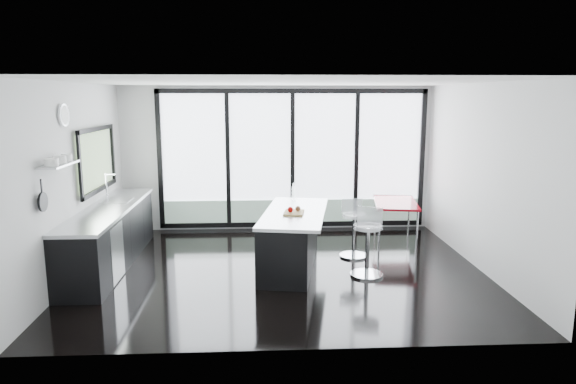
{
  "coord_description": "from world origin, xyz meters",
  "views": [
    {
      "loc": [
        -0.3,
        -7.44,
        2.61
      ],
      "look_at": [
        0.1,
        0.3,
        1.15
      ],
      "focal_mm": 32.0,
      "sensor_mm": 36.0,
      "label": 1
    }
  ],
  "objects": [
    {
      "name": "island",
      "position": [
        0.13,
        0.17,
        0.45
      ],
      "size": [
        1.25,
        2.27,
        1.14
      ],
      "color": "black",
      "rests_on": "floor"
    },
    {
      "name": "bar_stool_near",
      "position": [
        1.23,
        -0.31,
        0.39
      ],
      "size": [
        0.62,
        0.62,
        0.77
      ],
      "primitive_type": "cylinder",
      "rotation": [
        0.0,
        0.0,
        -0.36
      ],
      "color": "silver",
      "rests_on": "floor"
    },
    {
      "name": "ceiling",
      "position": [
        0.0,
        0.0,
        2.8
      ],
      "size": [
        6.0,
        5.0,
        0.0
      ],
      "primitive_type": "cube",
      "color": "white",
      "rests_on": "wall_back"
    },
    {
      "name": "floor",
      "position": [
        0.0,
        0.0,
        0.0
      ],
      "size": [
        6.0,
        5.0,
        0.0
      ],
      "primitive_type": "cube",
      "color": "black",
      "rests_on": "ground"
    },
    {
      "name": "wall_left",
      "position": [
        -2.97,
        0.27,
        1.56
      ],
      "size": [
        0.26,
        5.0,
        2.8
      ],
      "color": "silver",
      "rests_on": "ground"
    },
    {
      "name": "red_table",
      "position": [
        2.15,
        1.65,
        0.35
      ],
      "size": [
        0.95,
        1.41,
        0.7
      ],
      "primitive_type": "cube",
      "rotation": [
        0.0,
        0.0,
        -0.16
      ],
      "color": "maroon",
      "rests_on": "floor"
    },
    {
      "name": "wall_right",
      "position": [
        3.0,
        0.0,
        1.4
      ],
      "size": [
        0.0,
        5.0,
        2.8
      ],
      "primitive_type": "cube",
      "color": "silver",
      "rests_on": "ground"
    },
    {
      "name": "bar_stool_far",
      "position": [
        1.19,
        0.6,
        0.36
      ],
      "size": [
        0.5,
        0.5,
        0.73
      ],
      "primitive_type": "cylinder",
      "rotation": [
        0.0,
        0.0,
        0.1
      ],
      "color": "silver",
      "rests_on": "floor"
    },
    {
      "name": "wall_front",
      "position": [
        0.0,
        -2.5,
        1.4
      ],
      "size": [
        6.0,
        0.0,
        2.8
      ],
      "primitive_type": "cube",
      "color": "silver",
      "rests_on": "ground"
    },
    {
      "name": "counter_cabinets",
      "position": [
        -2.67,
        0.4,
        0.46
      ],
      "size": [
        0.69,
        3.24,
        1.36
      ],
      "color": "black",
      "rests_on": "floor"
    },
    {
      "name": "wall_back",
      "position": [
        0.27,
        2.47,
        1.27
      ],
      "size": [
        6.0,
        0.09,
        2.8
      ],
      "color": "silver",
      "rests_on": "ground"
    }
  ]
}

